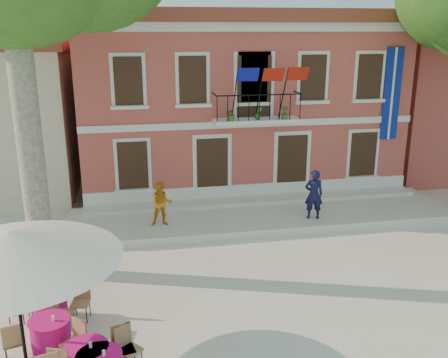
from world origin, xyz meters
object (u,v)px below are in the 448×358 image
cafe_table_2 (51,334)px  patio_umbrella (11,246)px  pedestrian_orange (162,204)px  cafe_table_3 (49,305)px  pedestrian_navy (314,194)px

cafe_table_2 → patio_umbrella: bearing=-123.9°
pedestrian_orange → cafe_table_3: (-3.05, -4.90, -0.65)m
pedestrian_orange → cafe_table_2: size_ratio=0.85×
pedestrian_navy → cafe_table_2: pedestrian_navy is taller
pedestrian_orange → pedestrian_navy: bearing=-2.2°
cafe_table_2 → pedestrian_orange: bearing=65.2°
patio_umbrella → cafe_table_2: (0.41, 0.61, -2.38)m
pedestrian_navy → pedestrian_orange: bearing=5.8°
pedestrian_navy → patio_umbrella: bearing=46.5°
pedestrian_orange → cafe_table_2: (-2.85, -6.17, -0.64)m
patio_umbrella → cafe_table_3: 3.04m
patio_umbrella → cafe_table_3: patio_umbrella is taller
pedestrian_orange → cafe_table_3: pedestrian_orange is taller
patio_umbrella → pedestrian_navy: (8.58, 6.42, -1.62)m
pedestrian_navy → cafe_table_3: 9.55m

